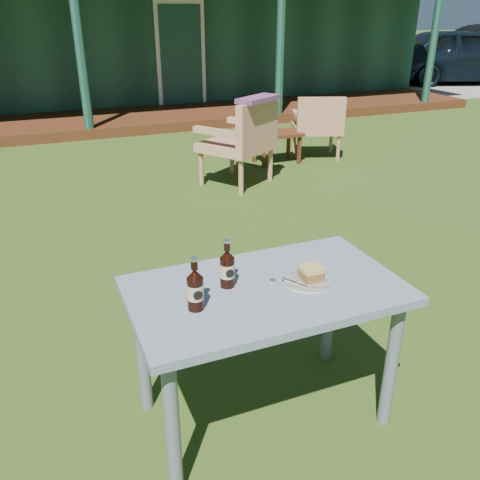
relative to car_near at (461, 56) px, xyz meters
name	(u,v)px	position (x,y,z in m)	size (l,w,h in m)	color
ground	(175,273)	(-10.08, -7.65, -0.72)	(80.00, 80.00, 0.00)	#334916
pavilion	(54,21)	(-10.09, 1.74, 0.89)	(15.80, 8.30, 3.45)	#183F32
gravel_strip	(446,79)	(0.42, 0.85, -0.71)	(9.00, 6.00, 0.02)	gray
car_near	(461,56)	(0.00, 0.00, 0.00)	(1.70, 4.23, 1.44)	black
cafe_table	(266,307)	(-10.08, -9.25, -0.10)	(1.20, 0.70, 0.72)	slate
plate	(307,281)	(-9.90, -9.28, 0.01)	(0.20, 0.20, 0.01)	silver
cake_slice	(311,273)	(-9.88, -9.28, 0.05)	(0.09, 0.09, 0.06)	brown
fork	(295,283)	(-9.96, -9.29, 0.02)	(0.01, 0.14, 0.00)	silver
cola_bottle_near	(227,268)	(-10.24, -9.18, 0.09)	(0.07, 0.07, 0.22)	black
cola_bottle_far	(195,289)	(-10.42, -9.30, 0.09)	(0.07, 0.07, 0.23)	black
bottle_cap	(273,280)	(-10.04, -9.21, 0.00)	(0.03, 0.03, 0.01)	silver
armchair_left	(243,138)	(-8.77, -5.86, -0.19)	(0.95, 0.93, 0.95)	tan
armchair_right	(318,123)	(-7.42, -5.18, -0.25)	(0.77, 0.75, 0.83)	tan
floral_throw	(258,99)	(-8.67, -6.02, 0.26)	(0.55, 0.22, 0.05)	#68355B
side_table	(277,137)	(-8.02, -5.19, -0.38)	(0.60, 0.40, 0.40)	#482411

